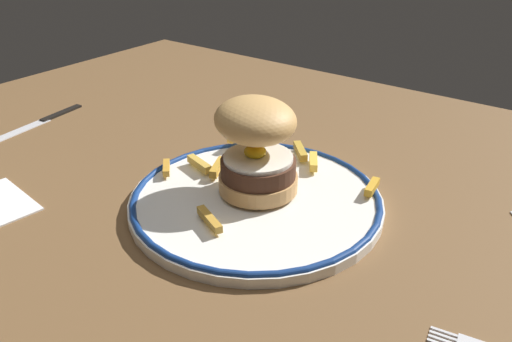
# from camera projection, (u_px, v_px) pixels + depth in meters

# --- Properties ---
(ground_plane) EXTENTS (1.37, 0.99, 0.04)m
(ground_plane) POSITION_uv_depth(u_px,v_px,m) (272.00, 220.00, 0.61)
(ground_plane) COLOR brown
(dinner_plate) EXTENTS (0.30, 0.30, 0.02)m
(dinner_plate) POSITION_uv_depth(u_px,v_px,m) (256.00, 199.00, 0.60)
(dinner_plate) COLOR white
(dinner_plate) RESTS_ON ground_plane
(burger) EXTENTS (0.11, 0.11, 0.11)m
(burger) POSITION_uv_depth(u_px,v_px,m) (256.00, 145.00, 0.59)
(burger) COLOR tan
(burger) RESTS_ON dinner_plate
(fries_pile) EXTENTS (0.25, 0.23, 0.02)m
(fries_pile) POSITION_uv_depth(u_px,v_px,m) (254.00, 165.00, 0.65)
(fries_pile) COLOR gold
(fries_pile) RESTS_ON dinner_plate
(knife) EXTENTS (0.04, 0.18, 0.01)m
(knife) POSITION_uv_depth(u_px,v_px,m) (44.00, 119.00, 0.83)
(knife) COLOR black
(knife) RESTS_ON ground_plane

